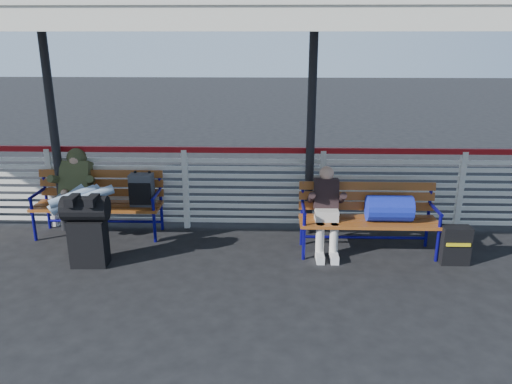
{
  "coord_description": "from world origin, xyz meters",
  "views": [
    {
      "loc": [
        1.25,
        -5.09,
        2.77
      ],
      "look_at": [
        1.06,
        1.0,
        0.85
      ],
      "focal_mm": 35.0,
      "sensor_mm": 36.0,
      "label": 1
    }
  ],
  "objects_px": {
    "companion_person": "(326,210)",
    "suitcase_side": "(455,245)",
    "luggage_stack": "(87,228)",
    "bench_left": "(112,195)",
    "bench_right": "(378,210)",
    "traveler_man": "(78,193)"
  },
  "relations": [
    {
      "from": "companion_person",
      "to": "suitcase_side",
      "type": "distance_m",
      "value": 1.66
    },
    {
      "from": "luggage_stack",
      "to": "bench_left",
      "type": "bearing_deg",
      "value": 88.1
    },
    {
      "from": "bench_right",
      "to": "traveler_man",
      "type": "xyz_separation_m",
      "value": [
        -4.01,
        0.17,
        0.14
      ]
    },
    {
      "from": "bench_right",
      "to": "bench_left",
      "type": "bearing_deg",
      "value": 171.74
    },
    {
      "from": "bench_left",
      "to": "traveler_man",
      "type": "bearing_deg",
      "value": -133.69
    },
    {
      "from": "luggage_stack",
      "to": "bench_left",
      "type": "relative_size",
      "value": 0.51
    },
    {
      "from": "bench_left",
      "to": "companion_person",
      "type": "xyz_separation_m",
      "value": [
        2.99,
        -0.54,
        0.0
      ]
    },
    {
      "from": "bench_left",
      "to": "bench_right",
      "type": "distance_m",
      "value": 3.7
    },
    {
      "from": "luggage_stack",
      "to": "traveler_man",
      "type": "distance_m",
      "value": 0.79
    },
    {
      "from": "bench_left",
      "to": "bench_right",
      "type": "xyz_separation_m",
      "value": [
        3.67,
        -0.53,
        -0.0
      ]
    },
    {
      "from": "luggage_stack",
      "to": "companion_person",
      "type": "height_order",
      "value": "companion_person"
    },
    {
      "from": "bench_right",
      "to": "suitcase_side",
      "type": "xyz_separation_m",
      "value": [
        0.93,
        -0.31,
        -0.35
      ]
    },
    {
      "from": "suitcase_side",
      "to": "bench_left",
      "type": "bearing_deg",
      "value": 169.69
    },
    {
      "from": "bench_right",
      "to": "traveler_man",
      "type": "distance_m",
      "value": 4.02
    },
    {
      "from": "suitcase_side",
      "to": "bench_right",
      "type": "bearing_deg",
      "value": 161.76
    },
    {
      "from": "bench_right",
      "to": "traveler_man",
      "type": "relative_size",
      "value": 1.12
    },
    {
      "from": "suitcase_side",
      "to": "luggage_stack",
      "type": "bearing_deg",
      "value": -177.55
    },
    {
      "from": "luggage_stack",
      "to": "companion_person",
      "type": "relative_size",
      "value": 0.79
    },
    {
      "from": "bench_left",
      "to": "traveler_man",
      "type": "xyz_separation_m",
      "value": [
        -0.35,
        -0.36,
        0.14
      ]
    },
    {
      "from": "luggage_stack",
      "to": "companion_person",
      "type": "distance_m",
      "value": 3.03
    },
    {
      "from": "luggage_stack",
      "to": "bench_left",
      "type": "height_order",
      "value": "bench_left"
    },
    {
      "from": "traveler_man",
      "to": "suitcase_side",
      "type": "distance_m",
      "value": 4.98
    }
  ]
}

